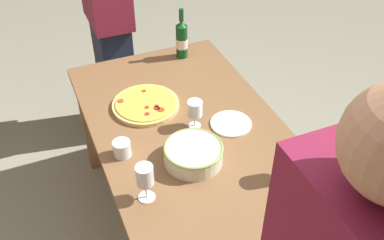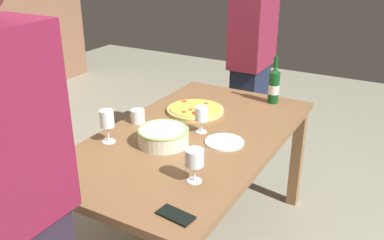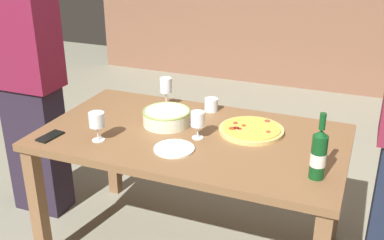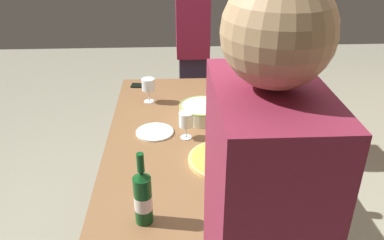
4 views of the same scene
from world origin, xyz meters
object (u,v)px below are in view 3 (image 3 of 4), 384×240
cup_amber (211,105)px  side_plate (174,149)px  wine_glass_near_pizza (198,120)px  cell_phone (50,136)px  wine_glass_by_bottle (97,121)px  wine_bottle (319,154)px  person_host (28,81)px  serving_bowl (167,116)px  wine_glass_far_left (166,87)px  dining_table (192,150)px  pizza (251,130)px

cup_amber → side_plate: bearing=-89.8°
wine_glass_near_pizza → cell_phone: 0.77m
wine_glass_near_pizza → cell_phone: size_ratio=1.01×
wine_glass_by_bottle → wine_bottle: bearing=1.7°
wine_glass_by_bottle → person_host: size_ratio=0.09×
cup_amber → person_host: size_ratio=0.05×
serving_bowl → side_plate: (0.16, -0.27, -0.04)m
wine_glass_by_bottle → person_host: bearing=155.7°
serving_bowl → wine_glass_far_left: 0.30m
cup_amber → wine_bottle: bearing=-39.3°
serving_bowl → dining_table: bearing=-21.0°
pizza → person_host: person_host is taller
wine_glass_near_pizza → cup_amber: (-0.06, 0.38, -0.06)m
serving_bowl → person_host: bearing=-179.3°
wine_glass_near_pizza → side_plate: wine_glass_near_pizza is taller
wine_glass_near_pizza → person_host: (-1.14, 0.09, 0.04)m
wine_glass_near_pizza → wine_glass_far_left: bearing=133.7°
wine_glass_near_pizza → person_host: bearing=175.5°
serving_bowl → wine_bottle: wine_bottle is taller
dining_table → wine_glass_far_left: size_ratio=9.11×
side_plate → serving_bowl: bearing=121.1°
wine_glass_far_left → side_plate: wine_glass_far_left is taller
wine_glass_far_left → wine_glass_by_bottle: bearing=-101.6°
pizza → wine_bottle: bearing=-42.4°
wine_glass_by_bottle → cup_amber: wine_glass_by_bottle is taller
wine_bottle → person_host: bearing=171.2°
dining_table → wine_glass_far_left: wine_glass_far_left is taller
cup_amber → dining_table: bearing=-87.2°
cell_phone → dining_table: bearing=-148.1°
cup_amber → wine_glass_near_pizza: bearing=-80.8°
dining_table → serving_bowl: 0.24m
pizza → wine_glass_far_left: 0.62m
pizza → wine_glass_by_bottle: (-0.70, -0.39, 0.09)m
side_plate → person_host: bearing=166.6°
serving_bowl → cell_phone: bearing=-142.5°
wine_glass_by_bottle → cup_amber: size_ratio=1.89×
cup_amber → side_plate: cup_amber is taller
wine_glass_near_pizza → wine_glass_by_bottle: 0.51m
wine_bottle → serving_bowl: bearing=161.5°
wine_bottle → cup_amber: size_ratio=3.77×
cup_amber → wine_glass_far_left: bearing=-175.6°
wine_glass_by_bottle → wine_glass_near_pizza: bearing=25.0°
cell_phone → serving_bowl: bearing=-135.5°
wine_bottle → cell_phone: 1.35m
pizza → cup_amber: bearing=145.3°
pizza → side_plate: pizza is taller
cell_phone → wine_bottle: bearing=-169.0°
dining_table → person_host: person_host is taller
pizza → wine_glass_far_left: (-0.58, 0.19, 0.11)m
dining_table → person_host: (-1.10, 0.06, 0.23)m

